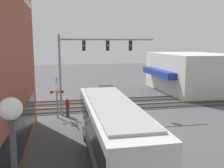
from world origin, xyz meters
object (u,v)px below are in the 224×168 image
Objects in this scene: crossing_signal at (57,92)px; parked_car_blue at (107,92)px; pedestrian_at_crossing at (68,107)px; city_bus at (112,130)px.

crossing_signal is 9.27m from parked_car_blue.
city_bus is at bearing -166.47° from pedestrian_at_crossing.
crossing_signal reaches higher than city_bus.
city_bus is at bearing -160.79° from crossing_signal.
pedestrian_at_crossing is at bearing -68.84° from crossing_signal.
parked_car_blue is 2.76× the size of pedestrian_at_crossing.
parked_car_blue is (7.17, -5.63, -1.65)m from crossing_signal.
pedestrian_at_crossing is (-6.84, 4.78, 0.21)m from parked_car_blue.
parked_car_blue is at bearing -9.30° from city_bus.
city_bus reaches higher than pedestrian_at_crossing.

